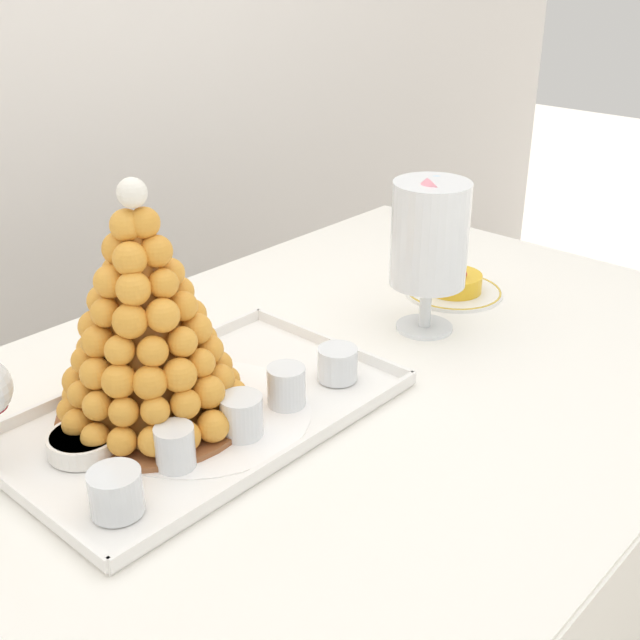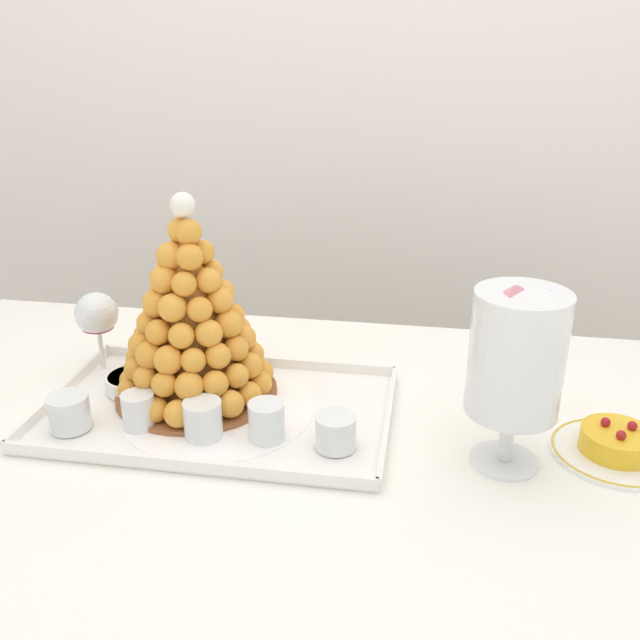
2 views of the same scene
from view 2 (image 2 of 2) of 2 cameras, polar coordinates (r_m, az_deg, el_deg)
The scene contains 13 objects.
backdrop_wall at distance 1.84m, azimuth 4.45°, elevation 19.80°, with size 4.80×0.10×2.50m, color silver.
buffet_table at distance 1.09m, azimuth -1.56°, elevation -14.89°, with size 1.61×0.98×0.78m.
serving_tray at distance 1.12m, azimuth -8.48°, elevation -7.50°, with size 0.55×0.34×0.02m.
croquembouche at distance 1.11m, azimuth -10.71°, elevation -0.01°, with size 0.27×0.27×0.34m.
dessert_cup_left at distance 1.11m, azimuth -20.29°, elevation -7.35°, with size 0.06×0.06×0.05m.
dessert_cup_mid_left at distance 1.08m, azimuth -15.00°, elevation -7.50°, with size 0.05×0.05×0.06m.
dessert_cup_centre at distance 1.04m, azimuth -9.79°, elevation -8.30°, with size 0.06×0.06×0.06m.
dessert_cup_mid_right at distance 1.02m, azimuth -4.51°, elevation -8.58°, with size 0.05×0.05×0.06m.
dessert_cup_right at distance 1.00m, azimuth 1.31°, elevation -9.45°, with size 0.06×0.06×0.05m.
creme_brulee_ramekin at distance 1.20m, azimuth -15.36°, elevation -4.97°, with size 0.09×0.09×0.03m.
macaron_goblet at distance 0.95m, azimuth 16.14°, elevation -2.97°, with size 0.13×0.13×0.27m.
fruit_tart_plate at distance 1.09m, azimuth 23.59°, elevation -9.66°, with size 0.18×0.18×0.05m.
wine_glass at distance 1.26m, azimuth -18.22°, elevation 0.29°, with size 0.08×0.08×0.15m.
Camera 2 is at (0.17, -0.84, 1.34)m, focal length 38.14 mm.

